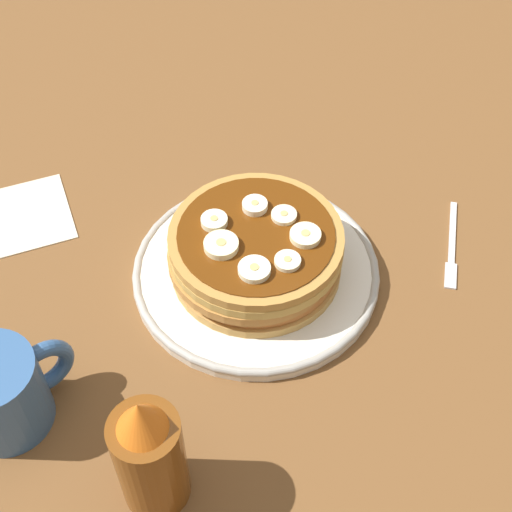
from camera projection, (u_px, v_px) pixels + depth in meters
The scene contains 14 objects.
ground_plane at pixel (256, 285), 82.16cm from camera, with size 140.00×140.00×3.00cm, color brown.
plate at pixel (256, 271), 80.36cm from camera, with size 26.55×26.55×1.60cm.
pancake_stack at pixel (255, 251), 77.85cm from camera, with size 18.83×18.43×5.69cm.
banana_slice_0 at pixel (287, 218), 76.78cm from camera, with size 2.67×2.67×0.71cm.
banana_slice_1 at pixel (254, 270), 72.24cm from camera, with size 3.22×3.22×0.90cm.
banana_slice_2 at pixel (255, 206), 77.69cm from camera, with size 2.67×2.67×1.00cm.
banana_slice_3 at pixel (214, 221), 76.30cm from camera, with size 2.76×2.76×0.97cm.
banana_slice_4 at pixel (305, 236), 75.07cm from camera, with size 3.19×3.19×0.90cm.
banana_slice_5 at pixel (221, 245), 74.17cm from camera, with size 3.52×3.52×1.02cm.
banana_slice_6 at pixel (289, 261), 73.07cm from camera, with size 2.63×2.63×0.77cm.
coffee_mug at pixel (2, 391), 66.89cm from camera, with size 11.77×8.39×8.63cm.
napkin at pixel (21, 216), 86.54cm from camera, with size 11.00×11.00×0.30cm, color beige.
fork at pixel (452, 248), 83.26cm from camera, with size 10.59×9.11×0.50cm.
syrup_bottle at pixel (150, 455), 60.48cm from camera, with size 5.87×5.87×15.02cm.
Camera 1 is at (-31.44, -39.41, 63.46)cm, focal length 52.35 mm.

